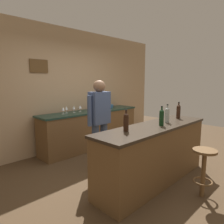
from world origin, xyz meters
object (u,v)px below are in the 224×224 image
at_px(wine_glass_e, 89,106).
at_px(wine_glass_a, 63,109).
at_px(wine_bottle_a, 126,122).
at_px(wine_bottle_b, 162,117).
at_px(wine_glass_d, 80,107).
at_px(bartender, 100,119).
at_px(bar_stool, 204,165).
at_px(wine_bottle_c, 167,114).
at_px(wine_glass_b, 66,108).
at_px(coffee_mug, 111,106).
at_px(wine_bottle_d, 178,111).
at_px(wine_glass_c, 74,108).

bearing_deg(wine_glass_e, wine_glass_a, -175.97).
relative_size(wine_bottle_a, wine_glass_a, 1.97).
distance_m(wine_bottle_b, wine_glass_d, 2.16).
bearing_deg(bartender, wine_bottle_a, -107.66).
xyz_separation_m(bar_stool, wine_glass_d, (-0.01, 2.82, 0.55)).
bearing_deg(wine_glass_a, bar_stool, -80.53).
xyz_separation_m(bar_stool, wine_bottle_a, (-0.71, 0.81, 0.60)).
xyz_separation_m(wine_bottle_a, wine_bottle_c, (0.94, -0.08, 0.00)).
xyz_separation_m(bar_stool, wine_glass_e, (0.26, 2.86, 0.55)).
bearing_deg(wine_glass_b, wine_bottle_c, -74.99).
height_order(wine_glass_d, coffee_mug, wine_glass_d).
height_order(bartender, bar_stool, bartender).
bearing_deg(bartender, wine_bottle_d, -37.81).
relative_size(bartender, wine_glass_d, 10.45).
height_order(wine_bottle_a, coffee_mug, wine_bottle_a).
xyz_separation_m(wine_glass_b, wine_glass_d, (0.33, -0.05, 0.00)).
height_order(bartender, wine_glass_b, bartender).
distance_m(wine_bottle_d, wine_glass_c, 2.23).
height_order(wine_bottle_c, wine_glass_b, wine_bottle_c).
height_order(wine_bottle_a, wine_glass_c, wine_bottle_a).
relative_size(wine_bottle_d, coffee_mug, 2.45).
height_order(wine_bottle_d, wine_glass_d, wine_bottle_d).
xyz_separation_m(wine_bottle_d, wine_glass_e, (-0.45, 2.09, -0.05)).
xyz_separation_m(bartender, wine_bottle_a, (-0.27, -0.85, 0.12)).
distance_m(wine_bottle_c, coffee_mug, 2.21).
bearing_deg(wine_glass_c, wine_glass_b, 159.73).
xyz_separation_m(wine_bottle_c, wine_glass_a, (-0.70, 2.08, -0.05)).
relative_size(wine_bottle_a, wine_bottle_d, 1.00).
relative_size(wine_bottle_b, coffee_mug, 2.45).
bearing_deg(wine_bottle_d, wine_glass_d, 109.50).
relative_size(wine_bottle_d, wine_glass_e, 1.97).
bearing_deg(bartender, wine_glass_a, 91.49).
xyz_separation_m(bartender, wine_bottle_c, (0.67, -0.94, 0.12)).
bearing_deg(wine_glass_b, wine_bottle_d, -63.32).
height_order(bartender, wine_glass_c, bartender).
xyz_separation_m(wine_bottle_b, wine_glass_a, (-0.42, 2.15, -0.05)).
bearing_deg(wine_bottle_d, wine_glass_a, 120.07).
bearing_deg(wine_bottle_d, wine_glass_e, 102.09).
distance_m(wine_glass_a, wine_glass_e, 0.73).
distance_m(wine_bottle_b, coffee_mug, 2.38).
bearing_deg(bar_stool, wine_glass_d, 90.30).
distance_m(wine_bottle_a, wine_glass_c, 2.07).
height_order(bartender, wine_bottle_d, bartender).
relative_size(wine_bottle_c, wine_glass_b, 1.97).
height_order(wine_bottle_b, coffee_mug, wine_bottle_b).
bearing_deg(bar_stool, wine_glass_e, 84.73).
distance_m(wine_glass_c, wine_glass_e, 0.46).
distance_m(wine_glass_c, coffee_mug, 1.18).
xyz_separation_m(wine_glass_d, coffee_mug, (1.00, -0.02, -0.06)).
relative_size(wine_bottle_b, wine_glass_c, 1.97).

